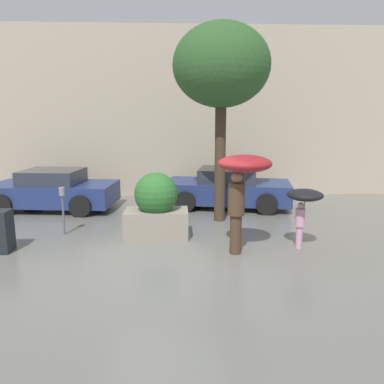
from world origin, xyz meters
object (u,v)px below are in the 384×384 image
at_px(person_child, 304,200).
at_px(parked_car_near, 227,189).
at_px(person_adult, 243,176).
at_px(parked_car_far, 53,191).
at_px(planter_box, 156,207).
at_px(street_tree, 221,67).
at_px(parking_meter, 62,201).

distance_m(person_child, parked_car_near, 4.28).
distance_m(person_adult, parked_car_near, 4.51).
bearing_deg(person_adult, parked_car_near, 106.91).
bearing_deg(person_adult, parked_car_far, 161.46).
distance_m(planter_box, street_tree, 4.02).
xyz_separation_m(parked_car_far, street_tree, (5.04, -1.58, 3.51)).
bearing_deg(parking_meter, parked_car_near, 33.14).
bearing_deg(street_tree, parked_car_near, 75.32).
relative_size(street_tree, parking_meter, 4.45).
height_order(planter_box, parked_car_far, planter_box).
bearing_deg(parked_car_near, street_tree, 176.32).
relative_size(parked_car_near, parked_car_far, 1.07).
xyz_separation_m(person_adult, parking_meter, (-4.09, 1.51, -0.81)).
height_order(person_adult, street_tree, street_tree).
bearing_deg(street_tree, planter_box, -139.13).
bearing_deg(parked_car_far, person_child, -115.71).
bearing_deg(parked_car_near, parked_car_far, 102.25).
bearing_deg(person_adult, parking_meter, -179.53).
distance_m(planter_box, parked_car_near, 3.79).
bearing_deg(person_adult, person_child, 31.28).
relative_size(parked_car_near, street_tree, 0.81).
xyz_separation_m(planter_box, person_adult, (1.82, -1.23, 0.92)).
bearing_deg(parked_car_near, parking_meter, 134.14).
bearing_deg(person_child, street_tree, 178.82).
relative_size(parked_car_far, parking_meter, 3.36).
bearing_deg(parked_car_near, person_adult, -172.85).
height_order(planter_box, person_adult, person_adult).
bearing_deg(person_child, parked_car_far, -154.77).
bearing_deg(person_child, planter_box, -140.41).
distance_m(parked_car_near, parking_meter, 5.24).
height_order(person_adult, person_child, person_adult).
relative_size(parked_car_near, parking_meter, 3.58).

